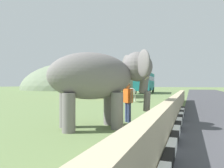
# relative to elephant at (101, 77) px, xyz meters

# --- Properties ---
(striped_curb) EXTENTS (16.20, 0.20, 0.24)m
(striped_curb) POSITION_rel_elephant_xyz_m (-1.63, -2.70, -1.73)
(striped_curb) COLOR white
(striped_curb) RESTS_ON ground_plane
(barrier_parapet) EXTENTS (28.00, 0.36, 1.00)m
(barrier_parapet) POSITION_rel_elephant_xyz_m (0.72, -2.40, -1.35)
(barrier_parapet) COLOR tan
(barrier_parapet) RESTS_ON ground_plane
(elephant) EXTENTS (3.71, 3.92, 2.86)m
(elephant) POSITION_rel_elephant_xyz_m (0.00, 0.00, 0.00)
(elephant) COLOR slate
(elephant) RESTS_ON ground_plane
(person_handler) EXTENTS (0.52, 0.54, 1.66)m
(person_handler) POSITION_rel_elephant_xyz_m (1.41, -0.65, -0.93)
(person_handler) COLOR navy
(person_handler) RESTS_ON ground_plane
(bus_orange) EXTENTS (8.57, 4.49, 3.50)m
(bus_orange) POSITION_rel_elephant_xyz_m (18.64, 6.67, 0.22)
(bus_orange) COLOR orange
(bus_orange) RESTS_ON ground_plane
(bus_teal) EXTENTS (9.78, 3.16, 3.50)m
(bus_teal) POSITION_rel_elephant_xyz_m (30.48, 4.45, 0.23)
(bus_teal) COLOR teal
(bus_teal) RESTS_ON ground_plane
(cow_near) EXTENTS (1.88, 0.62, 1.23)m
(cow_near) POSITION_rel_elephant_xyz_m (11.48, 1.83, -0.98)
(cow_near) COLOR beige
(cow_near) RESTS_ON ground_plane
(cow_mid) EXTENTS (1.71, 1.55, 1.23)m
(cow_mid) POSITION_rel_elephant_xyz_m (22.42, 5.85, -0.98)
(cow_mid) COLOR #473323
(cow_mid) RESTS_ON ground_plane
(cow_far) EXTENTS (1.72, 1.54, 1.23)m
(cow_far) POSITION_rel_elephant_xyz_m (16.49, 4.80, -0.98)
(cow_far) COLOR #473323
(cow_far) RESTS_ON ground_plane
(hill_east) EXTENTS (42.11, 33.69, 16.89)m
(hill_east) POSITION_rel_elephant_xyz_m (53.72, 28.25, -1.85)
(hill_east) COLOR slate
(hill_east) RESTS_ON ground_plane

